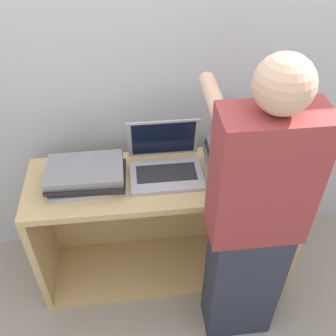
{
  "coord_description": "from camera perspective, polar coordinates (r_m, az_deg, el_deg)",
  "views": [
    {
      "loc": [
        -0.16,
        -1.24,
        2.09
      ],
      "look_at": [
        0.0,
        0.16,
        0.88
      ],
      "focal_mm": 42.0,
      "sensor_mm": 36.0,
      "label": 1
    }
  ],
  "objects": [
    {
      "name": "cart",
      "position": [
        2.3,
        -0.38,
        -7.18
      ],
      "size": [
        1.42,
        0.45,
        0.76
      ],
      "color": "tan",
      "rests_on": "ground_plane"
    },
    {
      "name": "laptop_open",
      "position": [
        1.99,
        -0.37,
        0.71
      ],
      "size": [
        0.37,
        0.29,
        0.26
      ],
      "color": "#B7B7BC",
      "rests_on": "cart"
    },
    {
      "name": "person",
      "position": [
        1.76,
        12.23,
        -8.03
      ],
      "size": [
        0.4,
        0.52,
        1.58
      ],
      "color": "#2D3342",
      "rests_on": "ground_plane"
    },
    {
      "name": "ground_plane",
      "position": [
        2.44,
        0.44,
        -18.31
      ],
      "size": [
        12.0,
        12.0,
        0.0
      ],
      "primitive_type": "plane",
      "color": "#9E9384"
    },
    {
      "name": "wall_back",
      "position": [
        2.01,
        -1.31,
        14.52
      ],
      "size": [
        8.0,
        0.05,
        2.4
      ],
      "color": "silver",
      "rests_on": "ground_plane"
    },
    {
      "name": "laptop_stack_right",
      "position": [
        2.01,
        11.19,
        1.19
      ],
      "size": [
        0.39,
        0.26,
        0.16
      ],
      "color": "#B7B7BC",
      "rests_on": "cart"
    },
    {
      "name": "laptop_stack_left",
      "position": [
        1.96,
        -11.79,
        -0.99
      ],
      "size": [
        0.39,
        0.26,
        0.11
      ],
      "color": "#B7B7BC",
      "rests_on": "cart"
    }
  ]
}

